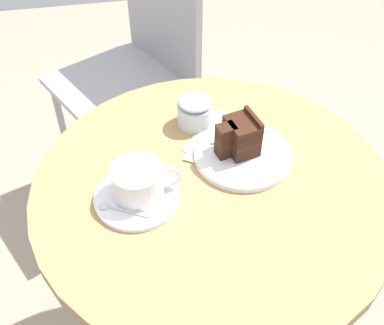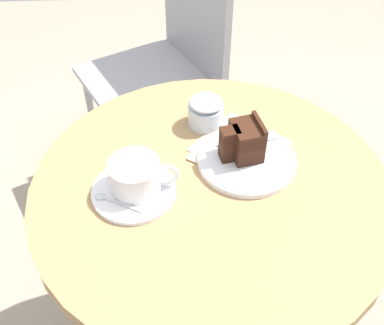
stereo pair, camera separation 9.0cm
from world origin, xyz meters
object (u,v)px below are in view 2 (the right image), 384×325
at_px(saucer, 134,191).
at_px(cafe_chair, 171,53).
at_px(cake_plate, 247,160).
at_px(cake_slice, 244,141).
at_px(fork, 254,139).
at_px(sugar_pot, 207,111).
at_px(napkin, 237,148).
at_px(teaspoon, 112,201).
at_px(coffee_cup, 136,175).

height_order(saucer, cafe_chair, cafe_chair).
relative_size(cake_plate, cake_slice, 2.21).
height_order(fork, cafe_chair, cafe_chair).
height_order(saucer, sugar_pot, sugar_pot).
relative_size(cake_slice, napkin, 0.39).
relative_size(saucer, napkin, 0.70).
bearing_deg(saucer, napkin, 28.58).
bearing_deg(saucer, fork, 27.22).
xyz_separation_m(saucer, teaspoon, (-0.04, -0.03, 0.01)).
height_order(cake_slice, fork, cake_slice).
bearing_deg(sugar_pot, fork, -36.93).
height_order(coffee_cup, cake_plate, coffee_cup).
bearing_deg(cafe_chair, coffee_cup, -33.32).
xyz_separation_m(fork, sugar_pot, (-0.09, 0.07, 0.02)).
distance_m(saucer, cake_slice, 0.23).
xyz_separation_m(saucer, cake_slice, (0.21, 0.08, 0.04)).
distance_m(napkin, sugar_pot, 0.11).
relative_size(cake_slice, cafe_chair, 0.10).
distance_m(napkin, cafe_chair, 0.65).
distance_m(teaspoon, cafe_chair, 0.78).
distance_m(saucer, teaspoon, 0.05).
xyz_separation_m(fork, cafe_chair, (-0.17, 0.60, -0.17)).
distance_m(coffee_cup, sugar_pot, 0.24).
xyz_separation_m(saucer, coffee_cup, (0.01, 0.01, 0.04)).
relative_size(napkin, sugar_pot, 2.98).
height_order(fork, sugar_pot, sugar_pot).
distance_m(cake_plate, napkin, 0.04).
relative_size(napkin, cafe_chair, 0.25).
xyz_separation_m(fork, napkin, (-0.04, -0.01, -0.01)).
bearing_deg(napkin, teaspoon, -150.22).
distance_m(cake_slice, sugar_pot, 0.13).
height_order(coffee_cup, sugar_pot, coffee_cup).
bearing_deg(cafe_chair, fork, -12.36).
relative_size(teaspoon, cake_plate, 0.45).
relative_size(saucer, teaspoon, 1.79).
bearing_deg(teaspoon, cake_slice, -129.50).
bearing_deg(coffee_cup, cake_slice, 19.75).
bearing_deg(saucer, sugar_pot, 52.39).
bearing_deg(cafe_chair, teaspoon, -36.39).
distance_m(saucer, cafe_chair, 0.75).
bearing_deg(napkin, fork, 18.51).
xyz_separation_m(coffee_cup, napkin, (0.20, 0.11, -0.04)).
bearing_deg(napkin, cafe_chair, 102.21).
bearing_deg(napkin, cake_slice, -78.66).
bearing_deg(coffee_cup, cake_plate, 16.73).
bearing_deg(napkin, sugar_pot, 125.33).
bearing_deg(fork, coffee_cup, -164.70).
bearing_deg(teaspoon, saucer, -116.96).
height_order(saucer, fork, fork).
bearing_deg(sugar_pot, cake_slice, -60.46).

